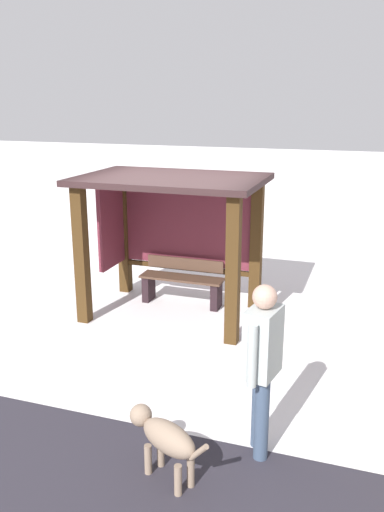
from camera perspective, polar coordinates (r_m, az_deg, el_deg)
The scene contains 5 objects.
ground_plane at distance 8.88m, azimuth -2.05°, elevation -6.03°, with size 60.00×60.00×0.00m, color white.
bus_shelter at distance 8.61m, azimuth -2.31°, elevation 4.59°, with size 2.80×1.90×2.23m.
bench_left_inside at distance 9.16m, azimuth -1.03°, elevation -2.84°, with size 1.42×0.38×0.77m.
person_walking at distance 5.23m, azimuth 7.42°, elevation -10.56°, with size 0.33×0.60×1.75m.
dog at distance 5.17m, azimuth -2.91°, elevation -18.49°, with size 0.90×0.53×0.61m.
Camera 1 is at (2.97, -7.66, 3.38)m, focal length 38.01 mm.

